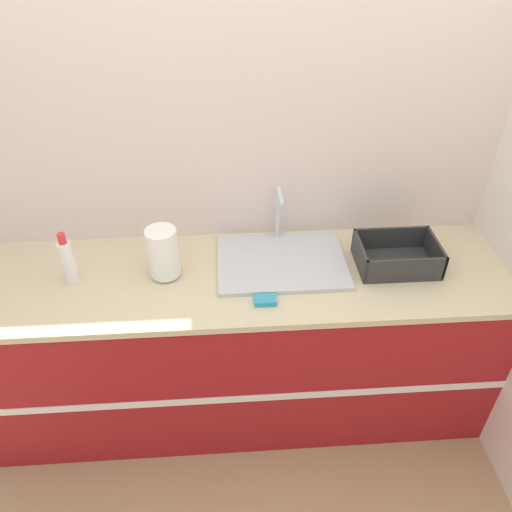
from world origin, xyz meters
TOP-DOWN VIEW (x-y plane):
  - ground_plane at (0.00, 0.00)m, footprint 12.00×12.00m
  - wall_back at (0.00, 0.66)m, footprint 4.80×0.06m
  - counter_cabinet at (0.00, 0.32)m, footprint 2.42×0.66m
  - sink at (0.20, 0.39)m, footprint 0.57×0.42m
  - paper_towel_roll at (-0.31, 0.33)m, footprint 0.13×0.13m
  - dish_rack at (0.71, 0.33)m, footprint 0.35×0.25m
  - bottle_white_spray at (-0.70, 0.31)m, footprint 0.06×0.06m
  - sponge at (0.11, 0.13)m, footprint 0.09×0.06m

SIDE VIEW (x-z plane):
  - ground_plane at x=0.00m, z-range 0.00..0.00m
  - counter_cabinet at x=0.00m, z-range 0.00..0.88m
  - sponge at x=0.11m, z-range 0.88..0.91m
  - sink at x=0.20m, z-range 0.75..1.04m
  - dish_rack at x=0.71m, z-range 0.86..0.98m
  - bottle_white_spray at x=-0.70m, z-range 0.87..1.12m
  - paper_towel_roll at x=-0.31m, z-range 0.88..1.12m
  - wall_back at x=0.00m, z-range 0.00..2.60m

